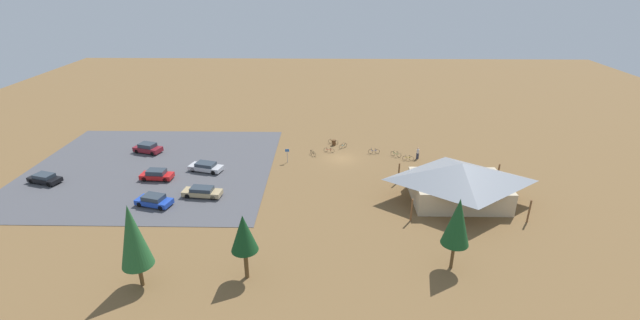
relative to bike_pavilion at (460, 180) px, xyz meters
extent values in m
plane|color=brown|center=(13.76, -12.62, -2.77)|extent=(160.00, 160.00, 0.00)
cube|color=#4C4C51|center=(40.82, -8.69, -2.74)|extent=(33.97, 30.44, 0.05)
cube|color=#C6B28E|center=(0.00, 0.00, -1.37)|extent=(10.92, 7.58, 2.79)
pyramid|color=gray|center=(0.00, 0.00, 1.11)|extent=(13.28, 9.94, 2.17)
cylinder|color=brown|center=(-6.46, -4.79, -1.37)|extent=(0.20, 0.20, 2.79)
cylinder|color=brown|center=(6.46, -4.79, -1.37)|extent=(0.20, 0.20, 2.79)
cylinder|color=brown|center=(-6.46, 4.79, -1.37)|extent=(0.20, 0.20, 2.79)
cylinder|color=brown|center=(6.46, 4.79, -1.37)|extent=(0.20, 0.20, 2.79)
cylinder|color=brown|center=(14.81, -18.00, -2.32)|extent=(0.60, 0.60, 0.90)
cylinder|color=#99999E|center=(21.67, -11.06, -1.67)|extent=(0.08, 0.08, 2.20)
cube|color=#1959B2|center=(21.67, -11.06, -0.87)|extent=(0.56, 0.04, 0.40)
cylinder|color=brown|center=(23.08, 14.79, -1.27)|extent=(0.39, 0.39, 2.99)
cone|color=#14421E|center=(23.08, 14.79, 2.00)|extent=(2.42, 2.42, 3.54)
cylinder|color=brown|center=(4.11, 13.05, -1.40)|extent=(0.31, 0.31, 2.74)
cone|color=#194C23|center=(4.11, 13.05, 2.30)|extent=(2.55, 2.55, 4.65)
cylinder|color=brown|center=(32.23, 16.04, -1.65)|extent=(0.35, 0.35, 2.23)
cone|color=#235B2D|center=(32.23, 16.04, 2.43)|extent=(2.74, 2.74, 5.92)
torus|color=black|center=(15.08, -14.95, -2.45)|extent=(0.63, 0.21, 0.64)
torus|color=black|center=(16.11, -15.23, -2.45)|extent=(0.63, 0.21, 0.64)
cylinder|color=red|center=(15.60, -15.09, -2.34)|extent=(0.95, 0.30, 0.04)
cylinder|color=red|center=(15.41, -15.04, -2.27)|extent=(0.04, 0.04, 0.35)
cube|color=black|center=(15.41, -15.04, -2.09)|extent=(0.21, 0.13, 0.05)
cylinder|color=red|center=(16.01, -15.20, -2.25)|extent=(0.04, 0.04, 0.38)
cylinder|color=black|center=(16.01, -15.20, -2.06)|extent=(0.16, 0.47, 0.03)
torus|color=black|center=(14.44, -18.44, -2.44)|extent=(0.63, 0.29, 0.66)
torus|color=black|center=(15.40, -18.84, -2.44)|extent=(0.63, 0.29, 0.66)
cylinder|color=orange|center=(14.92, -18.64, -2.33)|extent=(0.90, 0.40, 0.04)
cylinder|color=orange|center=(14.74, -18.57, -2.23)|extent=(0.04, 0.04, 0.42)
cube|color=black|center=(14.74, -18.57, -2.02)|extent=(0.22, 0.15, 0.05)
cylinder|color=orange|center=(15.31, -18.80, -2.23)|extent=(0.04, 0.04, 0.42)
cylinder|color=black|center=(15.31, -18.80, -2.01)|extent=(0.21, 0.46, 0.03)
torus|color=black|center=(8.21, -14.63, -2.41)|extent=(0.72, 0.07, 0.72)
torus|color=black|center=(9.24, -14.59, -2.41)|extent=(0.72, 0.07, 0.72)
cylinder|color=#2347B7|center=(8.72, -14.61, -2.29)|extent=(0.94, 0.07, 0.04)
cylinder|color=#2347B7|center=(8.54, -14.62, -2.20)|extent=(0.04, 0.04, 0.41)
cube|color=black|center=(8.54, -14.62, -1.99)|extent=(0.20, 0.09, 0.05)
cylinder|color=#2347B7|center=(9.13, -14.60, -2.15)|extent=(0.04, 0.04, 0.52)
cylinder|color=black|center=(9.13, -14.60, -1.89)|extent=(0.05, 0.48, 0.03)
torus|color=black|center=(3.46, -12.00, -2.42)|extent=(0.69, 0.17, 0.69)
torus|color=black|center=(4.41, -12.18, -2.42)|extent=(0.69, 0.17, 0.69)
cylinder|color=yellow|center=(3.93, -12.09, -2.31)|extent=(0.88, 0.21, 0.04)
cylinder|color=yellow|center=(3.76, -12.06, -2.20)|extent=(0.04, 0.04, 0.45)
cube|color=black|center=(3.76, -12.06, -1.97)|extent=(0.21, 0.12, 0.05)
cylinder|color=yellow|center=(4.31, -12.17, -2.19)|extent=(0.04, 0.04, 0.47)
cylinder|color=black|center=(4.31, -12.17, -1.95)|extent=(0.12, 0.48, 0.03)
torus|color=black|center=(17.76, -13.29, -2.44)|extent=(0.36, 0.59, 0.65)
torus|color=black|center=(18.30, -14.22, -2.44)|extent=(0.36, 0.59, 0.65)
cylinder|color=black|center=(18.03, -13.75, -2.33)|extent=(0.52, 0.87, 0.04)
cylinder|color=black|center=(17.94, -13.58, -2.25)|extent=(0.04, 0.04, 0.38)
cube|color=black|center=(17.94, -13.58, -2.06)|extent=(0.17, 0.21, 0.05)
cylinder|color=black|center=(18.25, -14.12, -2.23)|extent=(0.04, 0.04, 0.42)
cylinder|color=black|center=(18.25, -14.12, -2.02)|extent=(0.43, 0.27, 0.03)
torus|color=black|center=(13.76, -16.48, -2.43)|extent=(0.53, 0.48, 0.68)
torus|color=black|center=(13.03, -17.13, -2.43)|extent=(0.53, 0.48, 0.68)
cylinder|color=#197A7F|center=(13.40, -16.80, -2.32)|extent=(0.70, 0.62, 0.04)
cylinder|color=#197A7F|center=(13.53, -16.69, -2.23)|extent=(0.04, 0.04, 0.40)
cube|color=black|center=(13.53, -16.69, -2.03)|extent=(0.20, 0.19, 0.05)
cylinder|color=#197A7F|center=(13.10, -17.06, -2.20)|extent=(0.04, 0.04, 0.45)
cylinder|color=black|center=(13.10, -17.06, -1.98)|extent=(0.34, 0.38, 0.03)
torus|color=black|center=(5.11, -13.22, -2.40)|extent=(0.63, 0.45, 0.73)
torus|color=black|center=(5.95, -13.79, -2.40)|extent=(0.63, 0.45, 0.73)
cylinder|color=#1E7F38|center=(5.53, -13.50, -2.28)|extent=(0.80, 0.56, 0.04)
cylinder|color=#1E7F38|center=(5.38, -13.40, -2.16)|extent=(0.04, 0.04, 0.47)
cube|color=black|center=(5.38, -13.40, -1.93)|extent=(0.21, 0.18, 0.05)
cylinder|color=#1E7F38|center=(5.87, -13.73, -2.16)|extent=(0.04, 0.04, 0.47)
cylinder|color=black|center=(5.87, -13.73, -1.93)|extent=(0.30, 0.41, 0.03)
cube|color=black|center=(53.03, -3.81, -2.22)|extent=(4.62, 2.93, 0.55)
cube|color=#2D3842|center=(53.03, -3.81, -1.71)|extent=(2.75, 2.19, 0.47)
cylinder|color=black|center=(54.65, -3.47, -2.40)|extent=(0.68, 0.39, 0.64)
cylinder|color=black|center=(54.21, -4.97, -2.40)|extent=(0.68, 0.39, 0.64)
cylinder|color=black|center=(51.85, -2.64, -2.40)|extent=(0.68, 0.39, 0.64)
cylinder|color=black|center=(51.41, -4.14, -2.40)|extent=(0.68, 0.39, 0.64)
cube|color=#BCBCC1|center=(32.76, -7.86, -2.21)|extent=(5.00, 3.03, 0.57)
cube|color=#2D3842|center=(32.76, -7.86, -1.71)|extent=(2.96, 2.28, 0.45)
cylinder|color=black|center=(34.51, -7.47, -2.40)|extent=(0.68, 0.38, 0.64)
cylinder|color=black|center=(34.08, -9.07, -2.40)|extent=(0.68, 0.38, 0.64)
cylinder|color=black|center=(31.45, -6.64, -2.40)|extent=(0.68, 0.38, 0.64)
cylinder|color=black|center=(31.02, -8.24, -2.40)|extent=(0.68, 0.38, 0.64)
cube|color=red|center=(38.63, -5.08, -2.20)|extent=(4.33, 2.03, 0.59)
cube|color=#2D3842|center=(38.63, -5.08, -1.62)|extent=(2.46, 1.70, 0.59)
cylinder|color=black|center=(40.11, -4.41, -2.40)|extent=(0.65, 0.26, 0.64)
cylinder|color=black|center=(40.01, -5.95, -2.40)|extent=(0.65, 0.26, 0.64)
cylinder|color=black|center=(37.25, -4.22, -2.40)|extent=(0.65, 0.26, 0.64)
cylinder|color=black|center=(37.15, -5.75, -2.40)|extent=(0.65, 0.26, 0.64)
cube|color=tan|center=(31.27, -0.42, -2.21)|extent=(4.96, 2.24, 0.58)
cube|color=#2D3842|center=(31.27, -0.42, -1.68)|extent=(2.84, 1.80, 0.46)
cylinder|color=black|center=(32.98, 0.14, -2.40)|extent=(0.66, 0.29, 0.64)
cylinder|color=black|center=(32.81, -1.35, -2.40)|extent=(0.66, 0.29, 0.64)
cylinder|color=black|center=(29.74, 0.50, -2.40)|extent=(0.66, 0.29, 0.64)
cylinder|color=black|center=(29.57, -0.98, -2.40)|extent=(0.66, 0.29, 0.64)
cube|color=maroon|center=(43.41, -14.34, -2.16)|extent=(4.59, 3.06, 0.68)
cube|color=#2D3842|center=(43.41, -14.34, -1.52)|extent=(2.75, 2.29, 0.60)
cylinder|color=black|center=(45.03, -13.96, -2.40)|extent=(0.68, 0.40, 0.64)
cylinder|color=black|center=(44.53, -15.56, -2.40)|extent=(0.68, 0.40, 0.64)
cylinder|color=black|center=(42.29, -13.11, -2.40)|extent=(0.68, 0.40, 0.64)
cylinder|color=black|center=(41.79, -14.71, -2.40)|extent=(0.68, 0.40, 0.64)
cube|color=#1E42B2|center=(36.40, 1.91, -2.20)|extent=(4.59, 2.93, 0.59)
cube|color=#2D3842|center=(36.40, 1.91, -1.64)|extent=(2.73, 2.22, 0.53)
cylinder|color=black|center=(38.01, 2.33, -2.40)|extent=(0.68, 0.38, 0.64)
cylinder|color=black|center=(37.58, 0.73, -2.40)|extent=(0.68, 0.38, 0.64)
cylinder|color=black|center=(35.22, 3.09, -2.40)|extent=(0.68, 0.38, 0.64)
cylinder|color=black|center=(34.79, 1.49, -2.40)|extent=(0.68, 0.38, 0.64)
cube|color=#2D3347|center=(2.45, -12.76, -2.31)|extent=(0.40, 0.38, 0.92)
cylinder|color=silver|center=(2.45, -12.76, -1.55)|extent=(0.36, 0.36, 0.60)
sphere|color=tan|center=(2.45, -12.76, -1.13)|extent=(0.24, 0.24, 0.24)
camera|label=1|loc=(15.82, 46.59, 22.93)|focal=24.29mm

